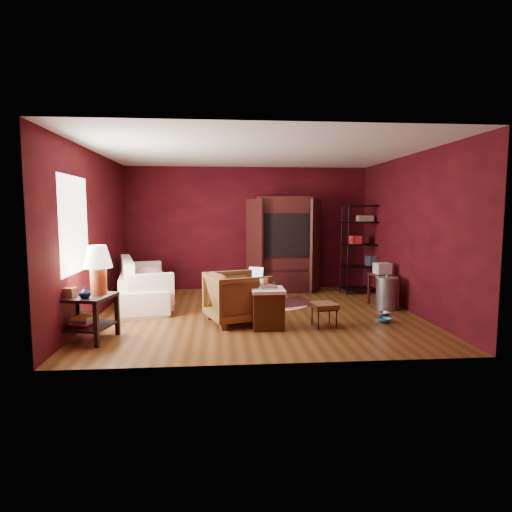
{
  "coord_description": "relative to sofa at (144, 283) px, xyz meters",
  "views": [
    {
      "loc": [
        -0.63,
        -7.36,
        1.8
      ],
      "look_at": [
        0.0,
        0.2,
        1.0
      ],
      "focal_mm": 30.0,
      "sensor_mm": 36.0,
      "label": 1
    }
  ],
  "objects": [
    {
      "name": "side_table",
      "position": [
        -0.33,
        -2.13,
        0.36
      ],
      "size": [
        0.8,
        0.8,
        1.32
      ],
      "rotation": [
        0.0,
        0.0,
        -0.23
      ],
      "color": "black",
      "rests_on": "ground"
    },
    {
      "name": "tv_armoire",
      "position": [
        2.85,
        1.24,
        0.67
      ],
      "size": [
        1.67,
        0.92,
        2.11
      ],
      "rotation": [
        0.0,
        0.0,
        0.04
      ],
      "color": "#381010",
      "rests_on": "ground"
    },
    {
      "name": "pet_bowl_steel",
      "position": [
        4.26,
        -1.12,
        -0.32
      ],
      "size": [
        0.23,
        0.12,
        0.22
      ],
      "primitive_type": "imported",
      "rotation": [
        0.0,
        0.0,
        0.3
      ],
      "color": "silver",
      "rests_on": "ground"
    },
    {
      "name": "trash_can",
      "position": [
        4.48,
        -0.73,
        -0.13
      ],
      "size": [
        0.5,
        0.5,
        0.65
      ],
      "rotation": [
        0.0,
        0.0,
        0.25
      ],
      "color": "#97979D",
      "rests_on": "ground"
    },
    {
      "name": "small_stand",
      "position": [
        4.53,
        -0.34,
        0.18
      ],
      "size": [
        0.46,
        0.46,
        0.81
      ],
      "rotation": [
        0.0,
        0.0,
        0.15
      ],
      "color": "#381010",
      "rests_on": "ground"
    },
    {
      "name": "footstool",
      "position": [
        3.06,
        -1.77,
        -0.11
      ],
      "size": [
        0.41,
        0.41,
        0.37
      ],
      "rotation": [
        0.0,
        0.0,
        0.12
      ],
      "color": "black",
      "rests_on": "ground"
    },
    {
      "name": "sofa_cushions",
      "position": [
        -0.01,
        -0.06,
        -0.02
      ],
      "size": [
        1.26,
        2.13,
        0.84
      ],
      "rotation": [
        0.0,
        0.0,
        0.25
      ],
      "color": "#F2E0D1",
      "rests_on": "sofa"
    },
    {
      "name": "pet_bowl_turquoise",
      "position": [
        4.1,
        -1.59,
        -0.32
      ],
      "size": [
        0.23,
        0.12,
        0.22
      ],
      "primitive_type": "imported",
      "rotation": [
        0.0,
        0.0,
        0.23
      ],
      "color": "teal",
      "rests_on": "ground"
    },
    {
      "name": "room",
      "position": [
        2.05,
        -0.84,
        0.97
      ],
      "size": [
        5.54,
        5.04,
        2.84
      ],
      "color": "brown",
      "rests_on": "ground"
    },
    {
      "name": "rug_oriental",
      "position": [
        2.67,
        -0.05,
        -0.41
      ],
      "size": [
        1.4,
        1.18,
        0.01
      ],
      "rotation": [
        0.0,
        0.0,
        0.38
      ],
      "color": "#451219",
      "rests_on": "ground"
    },
    {
      "name": "vase",
      "position": [
        -0.35,
        -2.38,
        0.28
      ],
      "size": [
        0.19,
        0.2,
        0.16
      ],
      "primitive_type": "imported",
      "rotation": [
        0.0,
        0.0,
        -0.25
      ],
      "color": "#0C123E",
      "rests_on": "side_table"
    },
    {
      "name": "armchair",
      "position": [
        1.72,
        -1.39,
        0.02
      ],
      "size": [
        1.06,
        1.1,
        0.9
      ],
      "primitive_type": "imported",
      "rotation": [
        0.0,
        0.0,
        1.9
      ],
      "color": "black",
      "rests_on": "ground"
    },
    {
      "name": "wire_shelving",
      "position": [
        4.61,
        0.89,
        0.63
      ],
      "size": [
        0.97,
        0.49,
        1.93
      ],
      "rotation": [
        0.0,
        0.0,
        0.09
      ],
      "color": "black",
      "rests_on": "ground"
    },
    {
      "name": "rug_round",
      "position": [
        2.46,
        -0.05,
        -0.42
      ],
      "size": [
        1.73,
        1.73,
        0.01
      ],
      "rotation": [
        0.0,
        0.0,
        -0.28
      ],
      "color": "beige",
      "rests_on": "ground"
    },
    {
      "name": "sofa",
      "position": [
        0.0,
        0.0,
        0.0
      ],
      "size": [
        1.01,
        2.28,
        0.86
      ],
      "primitive_type": "imported",
      "rotation": [
        0.0,
        0.0,
        1.74
      ],
      "color": "#F2E0D1",
      "rests_on": "ground"
    },
    {
      "name": "mug",
      "position": [
        2.11,
        -1.8,
        0.32
      ],
      "size": [
        0.13,
        0.1,
        0.13
      ],
      "primitive_type": "imported",
      "rotation": [
        0.0,
        0.0,
        0.03
      ],
      "color": "#D9BF6A",
      "rests_on": "hamper"
    },
    {
      "name": "laptop_desk",
      "position": [
        2.11,
        0.11,
        -0.01
      ],
      "size": [
        0.66,
        0.58,
        0.69
      ],
      "rotation": [
        0.0,
        0.0,
        -0.41
      ],
      "color": "brown",
      "rests_on": "ground"
    },
    {
      "name": "hamper",
      "position": [
        2.18,
        -1.76,
        -0.11
      ],
      "size": [
        0.5,
        0.5,
        0.71
      ],
      "rotation": [
        0.0,
        0.0,
        0.0
      ],
      "color": "#492910",
      "rests_on": "ground"
    }
  ]
}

